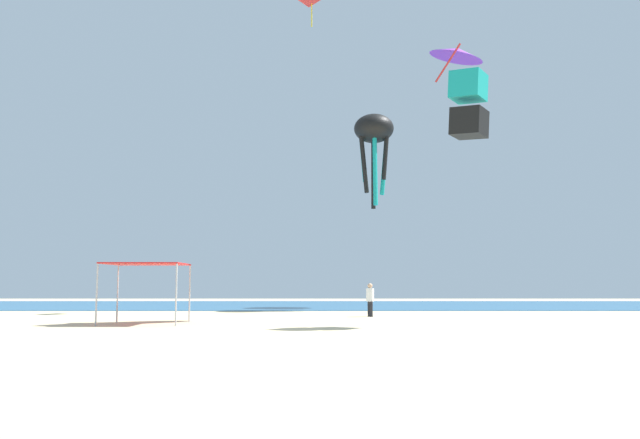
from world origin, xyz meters
The scene contains 7 objects.
ground centered at (0.00, 0.00, -0.05)m, with size 110.00×110.00×0.10m, color beige.
ocean_strip centered at (0.00, 30.96, 0.01)m, with size 110.00×24.07×0.03m, color #28608C.
canopy_tent centered at (-6.21, 5.64, 2.47)m, with size 3.33×2.75×2.61m.
person_leftmost centered at (3.96, 11.92, 1.03)m, with size 0.42×0.45×1.75m.
kite_octopus_black centered at (5.05, 21.12, 12.11)m, with size 3.77×3.77×6.49m.
kite_box_teal centered at (7.68, 4.65, 9.35)m, with size 1.88×1.85×2.86m.
kite_delta_purple centered at (12.38, 27.58, 20.31)m, with size 6.10×6.08×3.74m.
Camera 1 is at (1.31, -21.72, 1.68)m, focal length 35.46 mm.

